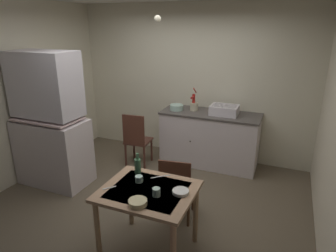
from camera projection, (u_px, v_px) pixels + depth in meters
ground_plane at (150, 200)px, 4.14m from camera, size 5.19×5.19×0.00m
wall_back at (192, 82)px, 5.27m from camera, size 4.29×0.10×2.68m
wall_left at (20, 93)px, 4.48m from camera, size 0.10×3.59×2.68m
hutch_cabinet at (50, 125)px, 4.33m from camera, size 1.04×0.59×1.98m
counter_cabinet at (209, 139)px, 5.07m from camera, size 1.64×0.64×0.92m
sink_basin at (224, 110)px, 4.82m from camera, size 0.44×0.34×0.15m
hand_pump at (193, 101)px, 5.02m from camera, size 0.05×0.27×0.39m
mixing_bowl_counter at (177, 107)px, 5.08m from camera, size 0.23×0.23×0.09m
stoneware_crock at (194, 107)px, 5.05m from camera, size 0.14×0.14×0.13m
dining_table at (148, 199)px, 3.01m from camera, size 0.94×0.79×0.75m
chair_far_side at (177, 187)px, 3.59m from camera, size 0.45×0.45×0.85m
chair_by_counter at (137, 139)px, 5.00m from camera, size 0.43×0.43×0.93m
serving_bowl_wide at (181, 192)px, 2.90m from camera, size 0.16×0.16×0.03m
soup_bowl_small at (138, 202)px, 2.71m from camera, size 0.17×0.17×0.05m
mug_dark at (139, 179)px, 3.11m from camera, size 0.08×0.08×0.06m
teacup_cream at (156, 192)px, 2.85m from camera, size 0.08×0.08×0.08m
glass_bottle at (138, 165)px, 3.27m from camera, size 0.07×0.07×0.24m
table_knife at (161, 177)px, 3.22m from camera, size 0.18×0.16×0.00m
teaspoon_near_bowl at (109, 188)px, 3.00m from camera, size 0.11×0.11×0.00m
pendant_bulb at (158, 19)px, 3.48m from camera, size 0.08×0.08×0.08m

